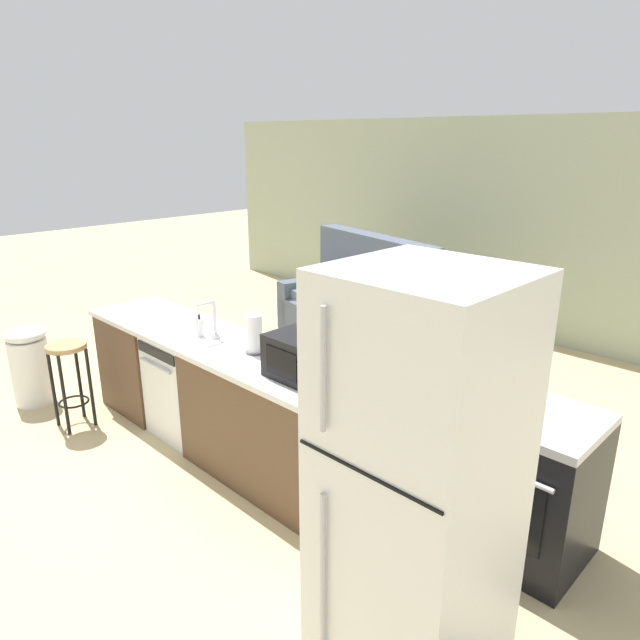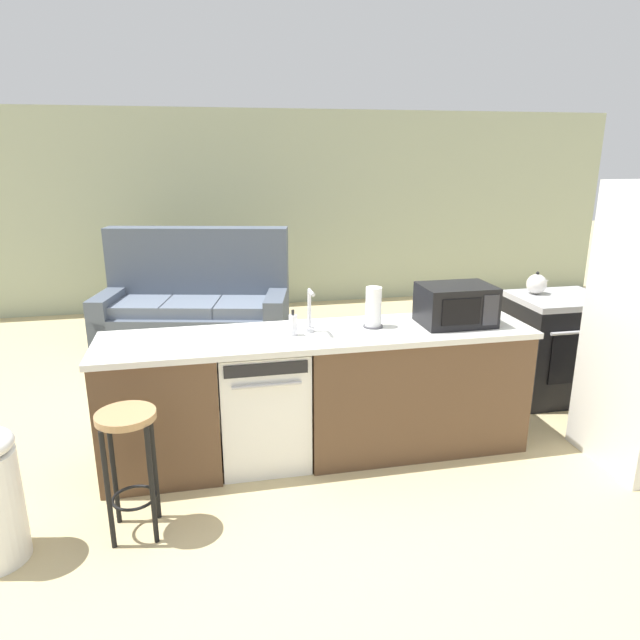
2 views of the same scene
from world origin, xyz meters
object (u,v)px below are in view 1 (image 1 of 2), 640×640
paper_towel_roll (255,334)px  trash_bin (30,365)px  soap_bottle (200,327)px  bar_stool (69,367)px  stove_range (522,481)px  dishwasher (192,384)px  refrigerator (417,486)px  kettle (516,382)px  couch (359,310)px  microwave (308,358)px

paper_towel_roll → trash_bin: size_ratio=0.38×
soap_bottle → bar_stool: size_ratio=0.24×
stove_range → paper_towel_roll: size_ratio=3.19×
dishwasher → bar_stool: (-0.80, -0.66, 0.11)m
dishwasher → refrigerator: size_ratio=0.44×
dishwasher → bar_stool: size_ratio=1.14×
paper_towel_roll → stove_range: bearing=15.4°
soap_bottle → refrigerator: bearing=-12.4°
stove_range → kettle: size_ratio=4.39×
kettle → bar_stool: size_ratio=0.28×
refrigerator → kettle: refrigerator is taller
bar_stool → paper_towel_roll: bearing=24.1°
paper_towel_roll → couch: bearing=115.5°
paper_towel_roll → couch: couch is taller
soap_bottle → trash_bin: soap_bottle is taller
microwave → soap_bottle: 1.16m
stove_range → dishwasher: bearing=-168.1°
paper_towel_roll → soap_bottle: paper_towel_roll is taller
stove_range → paper_towel_roll: bearing=-164.6°
soap_bottle → microwave: bearing=1.1°
microwave → paper_towel_roll: paper_towel_roll is taller
refrigerator → paper_towel_roll: (-1.81, 0.60, 0.09)m
refrigerator → kettle: size_ratio=9.24×
microwave → couch: 3.25m
stove_range → microwave: (-1.22, -0.55, 0.59)m
stove_range → soap_bottle: bearing=-166.5°
kettle → trash_bin: bearing=-160.2°
microwave → trash_bin: size_ratio=0.68×
bar_stool → trash_bin: size_ratio=1.00×
stove_range → trash_bin: (-4.10, -1.29, -0.07)m
soap_bottle → dishwasher: bearing=173.6°
soap_bottle → kettle: bearing=17.6°
refrigerator → bar_stool: size_ratio=2.56×
dishwasher → refrigerator: bearing=-11.9°
refrigerator → trash_bin: bearing=-177.3°
stove_range → refrigerator: bearing=-90.0°
refrigerator → soap_bottle: 2.44m
paper_towel_roll → bar_stool: bearing=-155.9°
refrigerator → soap_bottle: refrigerator is taller
stove_range → paper_towel_roll: (-1.81, -0.50, 0.59)m
dishwasher → bar_stool: bearing=-140.3°
paper_towel_roll → trash_bin: paper_towel_roll is taller
bar_stool → trash_bin: same height
paper_towel_roll → couch: size_ratio=0.13×
microwave → dishwasher: bearing=179.9°
refrigerator → dishwasher: bearing=168.1°
dishwasher → stove_range: size_ratio=0.93×
dishwasher → soap_bottle: soap_bottle is taller
trash_bin → couch: bearing=72.4°
stove_range → trash_bin: bearing=-162.5°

